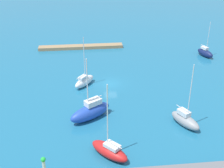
% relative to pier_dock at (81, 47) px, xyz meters
% --- Properties ---
extents(water, '(160.00, 160.00, 0.00)m').
position_rel_pier_dock_xyz_m(water, '(-5.35, 19.76, -0.38)').
color(water, '#1E668C').
rests_on(water, ground).
extents(pier_dock, '(20.71, 2.10, 0.77)m').
position_rel_pier_dock_xyz_m(pier_dock, '(0.00, 0.00, 0.00)').
color(pier_dock, '#997A56').
rests_on(pier_dock, ground).
extents(sailboat_white_far_south, '(4.48, 5.08, 9.62)m').
position_rel_pier_dock_xyz_m(sailboat_white_far_south, '(-0.33, 20.05, 0.58)').
color(sailboat_white_far_south, white).
rests_on(sailboat_white_far_south, water).
extents(sailboat_navy_center_basin, '(3.21, 4.98, 8.27)m').
position_rel_pier_dock_xyz_m(sailboat_navy_center_basin, '(-28.73, 8.30, 0.55)').
color(sailboat_navy_center_basin, '#141E4C').
rests_on(sailboat_navy_center_basin, water).
extents(sailboat_red_far_north, '(5.59, 5.74, 10.70)m').
position_rel_pier_dock_xyz_m(sailboat_red_far_north, '(-3.11, 40.67, 0.57)').
color(sailboat_red_far_north, red).
rests_on(sailboat_red_far_north, water).
extents(sailboat_gray_west_end, '(4.25, 5.72, 10.33)m').
position_rel_pier_dock_xyz_m(sailboat_gray_west_end, '(-15.30, 34.84, 0.63)').
color(sailboat_gray_west_end, gray).
rests_on(sailboat_gray_west_end, water).
extents(sailboat_blue_by_breakwater, '(7.33, 5.83, 10.38)m').
position_rel_pier_dock_xyz_m(sailboat_blue_by_breakwater, '(-1.02, 31.41, 0.96)').
color(sailboat_blue_by_breakwater, '#2347B2').
rests_on(sailboat_blue_by_breakwater, water).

